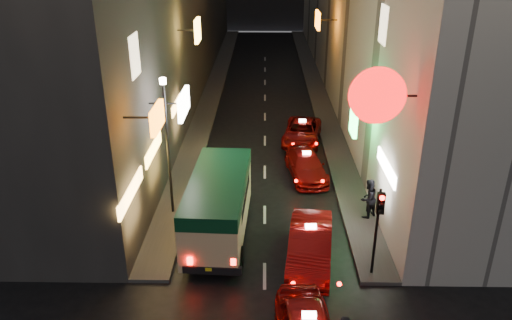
{
  "coord_description": "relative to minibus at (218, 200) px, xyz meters",
  "views": [
    {
      "loc": [
        -0.06,
        -6.75,
        11.66
      ],
      "look_at": [
        -0.4,
        13.0,
        2.74
      ],
      "focal_mm": 35.0,
      "sensor_mm": 36.0,
      "label": 1
    }
  ],
  "objects": [
    {
      "name": "sidewalk_left",
      "position": [
        -2.34,
        22.78,
        -1.65
      ],
      "size": [
        1.5,
        52.0,
        0.15
      ],
      "primitive_type": "cube",
      "color": "#423F3D",
      "rests_on": "ground"
    },
    {
      "name": "sidewalk_right",
      "position": [
        6.16,
        22.78,
        -1.65
      ],
      "size": [
        1.5,
        52.0,
        0.15
      ],
      "primitive_type": "cube",
      "color": "#423F3D",
      "rests_on": "ground"
    },
    {
      "name": "minibus",
      "position": [
        0.0,
        0.0,
        0.0
      ],
      "size": [
        2.51,
        6.44,
        2.73
      ],
      "color": "#CEB580",
      "rests_on": "ground"
    },
    {
      "name": "taxi_second",
      "position": [
        3.65,
        -1.78,
        -0.84
      ],
      "size": [
        2.94,
        5.79,
        1.94
      ],
      "color": "maroon",
      "rests_on": "ground"
    },
    {
      "name": "taxi_third",
      "position": [
        4.08,
        5.84,
        -0.99
      ],
      "size": [
        2.5,
        4.82,
        1.63
      ],
      "color": "maroon",
      "rests_on": "ground"
    },
    {
      "name": "taxi_far",
      "position": [
        4.19,
        10.64,
        -0.97
      ],
      "size": [
        2.68,
        5.01,
        1.68
      ],
      "color": "maroon",
      "rests_on": "ground"
    },
    {
      "name": "pedestrian_sidewalk",
      "position": [
        6.48,
        1.46,
        -0.54
      ],
      "size": [
        0.91,
        0.86,
        2.06
      ],
      "primitive_type": "imported",
      "rotation": [
        0.0,
        0.0,
        3.81
      ],
      "color": "black",
      "rests_on": "sidewalk_right"
    },
    {
      "name": "traffic_light",
      "position": [
        5.91,
        -2.75,
        0.96
      ],
      "size": [
        0.26,
        0.43,
        3.5
      ],
      "color": "black",
      "rests_on": "sidewalk_right"
    },
    {
      "name": "lamp_post",
      "position": [
        -2.29,
        1.78,
        2.0
      ],
      "size": [
        0.28,
        0.28,
        6.22
      ],
      "color": "black",
      "rests_on": "sidewalk_left"
    }
  ]
}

